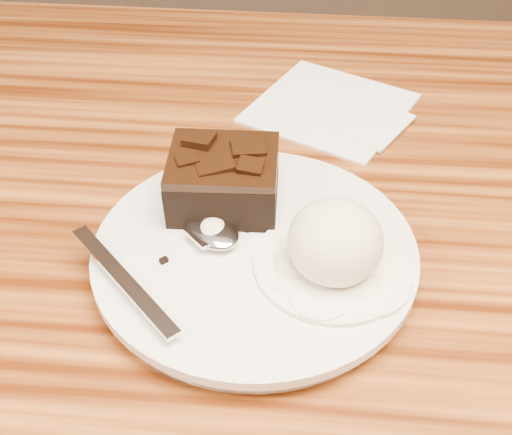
# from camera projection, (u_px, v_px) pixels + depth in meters

# --- Properties ---
(plate) EXTENTS (0.24, 0.24, 0.02)m
(plate) POSITION_uv_depth(u_px,v_px,m) (255.00, 257.00, 0.51)
(plate) COLOR white
(plate) RESTS_ON dining_table
(brownie) EXTENTS (0.08, 0.07, 0.04)m
(brownie) POSITION_uv_depth(u_px,v_px,m) (224.00, 183.00, 0.53)
(brownie) COLOR black
(brownie) RESTS_ON plate
(ice_cream_scoop) EXTENTS (0.07, 0.07, 0.06)m
(ice_cream_scoop) POSITION_uv_depth(u_px,v_px,m) (335.00, 241.00, 0.47)
(ice_cream_scoop) COLOR #F1E7CC
(ice_cream_scoop) RESTS_ON plate
(melt_puddle) EXTENTS (0.11, 0.11, 0.00)m
(melt_puddle) POSITION_uv_depth(u_px,v_px,m) (333.00, 264.00, 0.49)
(melt_puddle) COLOR white
(melt_puddle) RESTS_ON plate
(spoon) EXTENTS (0.16, 0.16, 0.01)m
(spoon) POSITION_uv_depth(u_px,v_px,m) (213.00, 232.00, 0.51)
(spoon) COLOR silver
(spoon) RESTS_ON plate
(napkin) EXTENTS (0.19, 0.19, 0.01)m
(napkin) POSITION_uv_depth(u_px,v_px,m) (330.00, 107.00, 0.68)
(napkin) COLOR white
(napkin) RESTS_ON dining_table
(crumb_a) EXTENTS (0.01, 0.01, 0.00)m
(crumb_a) POSITION_uv_depth(u_px,v_px,m) (247.00, 229.00, 0.52)
(crumb_a) COLOR black
(crumb_a) RESTS_ON plate
(crumb_b) EXTENTS (0.01, 0.01, 0.00)m
(crumb_b) POSITION_uv_depth(u_px,v_px,m) (288.00, 292.00, 0.47)
(crumb_b) COLOR black
(crumb_b) RESTS_ON plate
(crumb_c) EXTENTS (0.01, 0.01, 0.00)m
(crumb_c) POSITION_uv_depth(u_px,v_px,m) (164.00, 260.00, 0.49)
(crumb_c) COLOR black
(crumb_c) RESTS_ON plate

